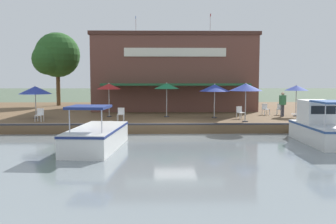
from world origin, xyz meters
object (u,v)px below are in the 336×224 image
patio_umbrella_back_row (215,88)px  person_near_entrance (283,101)px  cafe_chair_beside_entrance (240,112)px  motorboat_mid_row (100,135)px  cafe_chair_far_corner_seat (40,114)px  tree_behind_restaurant (55,56)px  patio_umbrella_mid_patio_right (246,87)px  motorboat_fourth_along (318,127)px  cafe_chair_facing_river (312,114)px  cafe_chair_under_first_umbrella (265,109)px  cafe_chair_mid_patio (280,109)px  patio_umbrella_mid_patio_left (35,90)px  waterfront_restaurant (173,73)px  patio_umbrella_far_corner (296,88)px  cafe_chair_back_row_seat (121,113)px  patio_umbrella_near_quay_edge (109,86)px  patio_umbrella_by_entrance (167,86)px  tree_downstream_bank (126,55)px

patio_umbrella_back_row → person_near_entrance: 5.34m
cafe_chair_beside_entrance → motorboat_mid_row: 11.39m
cafe_chair_far_corner_seat → tree_behind_restaurant: bearing=-168.7°
patio_umbrella_mid_patio_right → motorboat_fourth_along: (4.54, 2.77, -1.99)m
patio_umbrella_back_row → cafe_chair_beside_entrance: (0.48, 1.72, -1.64)m
cafe_chair_facing_river → cafe_chair_under_first_umbrella: bearing=-159.4°
cafe_chair_mid_patio → patio_umbrella_mid_patio_left: bearing=-82.9°
waterfront_restaurant → motorboat_mid_row: (17.44, -4.19, -3.28)m
cafe_chair_facing_river → motorboat_mid_row: 13.98m
patio_umbrella_far_corner → tree_behind_restaurant: tree_behind_restaurant is taller
tree_behind_restaurant → cafe_chair_under_first_umbrella: bearing=61.3°
motorboat_fourth_along → tree_behind_restaurant: (-19.43, -18.90, 4.83)m
cafe_chair_mid_patio → motorboat_mid_row: size_ratio=0.13×
cafe_chair_back_row_seat → motorboat_mid_row: motorboat_mid_row is taller
cafe_chair_facing_river → patio_umbrella_near_quay_edge: bearing=-104.0°
cafe_chair_facing_river → cafe_chair_under_first_umbrella: same height
waterfront_restaurant → motorboat_mid_row: size_ratio=2.20×
waterfront_restaurant → patio_umbrella_back_row: 9.78m
person_near_entrance → patio_umbrella_mid_patio_left: bearing=-87.0°
cafe_chair_beside_entrance → patio_umbrella_mid_patio_right: bearing=-2.1°
patio_umbrella_far_corner → motorboat_mid_row: bearing=-54.4°
patio_umbrella_near_quay_edge → patio_umbrella_by_entrance: bearing=87.3°
waterfront_restaurant → patio_umbrella_near_quay_edge: (8.33, -4.95, -1.13)m
patio_umbrella_by_entrance → cafe_chair_facing_river: size_ratio=2.92×
cafe_chair_facing_river → motorboat_fourth_along: bearing=-19.1°
patio_umbrella_near_quay_edge → cafe_chair_facing_river: bearing=76.0°
patio_umbrella_far_corner → cafe_chair_facing_river: bearing=-3.8°
patio_umbrella_by_entrance → cafe_chair_under_first_umbrella: patio_umbrella_by_entrance is taller
patio_umbrella_back_row → cafe_chair_mid_patio: 6.08m
patio_umbrella_far_corner → motorboat_fourth_along: size_ratio=0.41×
patio_umbrella_by_entrance → tree_downstream_bank: bearing=-162.4°
person_near_entrance → tree_downstream_bank: tree_downstream_bank is taller
patio_umbrella_mid_patio_left → patio_umbrella_by_entrance: bearing=94.8°
patio_umbrella_by_entrance → cafe_chair_back_row_seat: patio_umbrella_by_entrance is taller
tree_behind_restaurant → patio_umbrella_near_quay_edge: bearing=31.2°
waterfront_restaurant → person_near_entrance: 11.61m
person_near_entrance → motorboat_fourth_along: person_near_entrance is taller
tree_behind_restaurant → cafe_chair_back_row_seat: bearing=29.9°
patio_umbrella_back_row → cafe_chair_under_first_umbrella: (-2.26, 4.26, -1.64)m
patio_umbrella_far_corner → cafe_chair_back_row_seat: size_ratio=2.72×
patio_umbrella_by_entrance → cafe_chair_under_first_umbrella: bearing=100.6°
patio_umbrella_mid_patio_right → person_near_entrance: (-3.33, 3.50, -1.09)m
patio_umbrella_by_entrance → cafe_chair_beside_entrance: 5.52m
patio_umbrella_by_entrance → cafe_chair_mid_patio: patio_umbrella_by_entrance is taller
patio_umbrella_mid_patio_left → cafe_chair_facing_river: bearing=82.6°
patio_umbrella_back_row → cafe_chair_facing_river: bearing=68.6°
patio_umbrella_mid_patio_right → cafe_chair_mid_patio: 6.21m
motorboat_fourth_along → tree_behind_restaurant: bearing=-135.8°
patio_umbrella_mid_patio_right → motorboat_fourth_along: size_ratio=0.44×
cafe_chair_back_row_seat → tree_behind_restaurant: bearing=-150.1°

